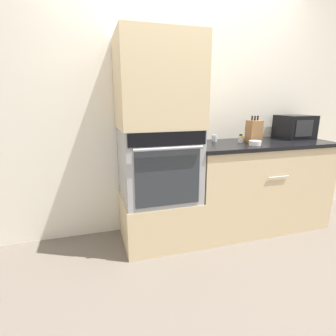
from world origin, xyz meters
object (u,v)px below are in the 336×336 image
knife_block (254,131)px  condiment_jar_mid (241,139)px  bowl (255,143)px  condiment_jar_near (215,138)px  wall_oven (159,164)px  microwave (295,127)px  condiment_jar_far (241,137)px

knife_block → condiment_jar_mid: size_ratio=4.19×
bowl → condiment_jar_near: (-0.26, 0.31, 0.01)m
wall_oven → knife_block: bearing=-0.5°
wall_oven → condiment_jar_mid: size_ratio=10.63×
microwave → condiment_jar_far: microwave is taller
microwave → condiment_jar_mid: microwave is taller
bowl → condiment_jar_near: condiment_jar_near is taller
bowl → condiment_jar_far: (0.05, 0.33, 0.01)m
wall_oven → knife_block: 1.00m
condiment_jar_far → condiment_jar_mid: bearing=-121.8°
wall_oven → condiment_jar_near: bearing=14.2°
bowl → condiment_jar_mid: size_ratio=1.78×
microwave → condiment_jar_near: 0.95m
microwave → condiment_jar_near: microwave is taller
microwave → condiment_jar_near: bearing=177.8°
microwave → bowl: size_ratio=3.08×
knife_block → condiment_jar_far: (-0.03, 0.18, -0.08)m
knife_block → bowl: 0.19m
condiment_jar_mid → condiment_jar_near: bearing=150.3°
condiment_jar_near → condiment_jar_far: bearing=2.4°
knife_block → microwave: bearing=12.3°
wall_oven → condiment_jar_near: wall_oven is taller
condiment_jar_near → condiment_jar_mid: (0.22, -0.13, -0.00)m
microwave → condiment_jar_far: bearing=175.5°
condiment_jar_mid → microwave: bearing=7.2°
wall_oven → condiment_jar_mid: 0.87m
bowl → knife_block: bearing=61.5°
wall_oven → condiment_jar_near: 0.68m
condiment_jar_mid → condiment_jar_far: bearing=58.2°
condiment_jar_near → condiment_jar_mid: 0.26m
wall_oven → bowl: bearing=-9.8°
wall_oven → condiment_jar_far: size_ratio=10.64×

